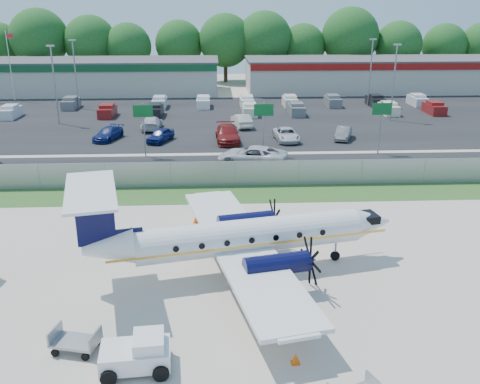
{
  "coord_description": "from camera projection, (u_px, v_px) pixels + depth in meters",
  "views": [
    {
      "loc": [
        -1.55,
        -25.62,
        13.44
      ],
      "look_at": [
        0.0,
        6.0,
        2.3
      ],
      "focal_mm": 40.0,
      "sensor_mm": 36.0,
      "label": 1
    }
  ],
  "objects": [
    {
      "name": "aircraft",
      "position": [
        243.0,
        237.0,
        27.73
      ],
      "size": [
        17.36,
        17.01,
        5.3
      ],
      "color": "silver",
      "rests_on": "ground"
    },
    {
      "name": "flagpole_east",
      "position": [
        10.0,
        61.0,
        77.19
      ],
      "size": [
        1.06,
        0.12,
        10.0
      ],
      "color": "silver",
      "rests_on": "ground"
    },
    {
      "name": "sign_right",
      "position": [
        381.0,
        116.0,
        49.7
      ],
      "size": [
        1.8,
        0.26,
        5.0
      ],
      "color": "gray",
      "rests_on": "ground"
    },
    {
      "name": "light_pole_nw",
      "position": [
        54.0,
        79.0,
        61.81
      ],
      "size": [
        0.9,
        0.35,
        9.09
      ],
      "color": "gray",
      "rests_on": "ground"
    },
    {
      "name": "parked_car_d",
      "position": [
        286.0,
        141.0,
        55.66
      ],
      "size": [
        2.59,
        4.95,
        1.33
      ],
      "primitive_type": "imported",
      "rotation": [
        0.0,
        0.0,
        0.08
      ],
      "color": "silver",
      "rests_on": "ground"
    },
    {
      "name": "pushback_tug",
      "position": [
        139.0,
        353.0,
        20.66
      ],
      "size": [
        2.8,
        2.11,
        1.44
      ],
      "color": "silver",
      "rests_on": "ground"
    },
    {
      "name": "parked_car_a",
      "position": [
        109.0,
        140.0,
        56.06
      ],
      "size": [
        3.11,
        4.82,
        1.3
      ],
      "primitive_type": "imported",
      "rotation": [
        0.0,
        0.0,
        -0.31
      ],
      "color": "navy",
      "rests_on": "ground"
    },
    {
      "name": "parked_car_e",
      "position": [
        343.0,
        139.0,
        56.28
      ],
      "size": [
        2.7,
        4.22,
        1.31
      ],
      "primitive_type": "imported",
      "rotation": [
        0.0,
        0.0,
        -0.36
      ],
      "color": "#595B5E",
      "rests_on": "ground"
    },
    {
      "name": "sign_mid",
      "position": [
        264.0,
        117.0,
        49.19
      ],
      "size": [
        1.8,
        0.26,
        5.0
      ],
      "color": "gray",
      "rests_on": "ground"
    },
    {
      "name": "parked_car_f",
      "position": [
        152.0,
        129.0,
        60.82
      ],
      "size": [
        2.15,
        5.09,
        1.47
      ],
      "primitive_type": "imported",
      "rotation": [
        0.0,
        0.0,
        3.12
      ],
      "color": "silver",
      "rests_on": "ground"
    },
    {
      "name": "road_car_mid",
      "position": [
        252.0,
        165.0,
        47.27
      ],
      "size": [
        6.66,
        4.39,
        1.7
      ],
      "primitive_type": "imported",
      "rotation": [
        0.0,
        0.0,
        -1.85
      ],
      "color": "silver",
      "rests_on": "ground"
    },
    {
      "name": "perimeter_fence",
      "position": [
        235.0,
        174.0,
        41.52
      ],
      "size": [
        120.0,
        0.06,
        1.99
      ],
      "color": "gray",
      "rests_on": "ground"
    },
    {
      "name": "building_east",
      "position": [
        382.0,
        74.0,
        87.39
      ],
      "size": [
        44.4,
        12.4,
        5.24
      ],
      "color": "beige",
      "rests_on": "ground"
    },
    {
      "name": "parked_car_g",
      "position": [
        242.0,
        127.0,
        61.94
      ],
      "size": [
        2.45,
        4.8,
        1.51
      ],
      "primitive_type": "imported",
      "rotation": [
        0.0,
        0.0,
        3.34
      ],
      "color": "beige",
      "rests_on": "ground"
    },
    {
      "name": "cone_port_wing",
      "position": [
        296.0,
        358.0,
        21.1
      ],
      "size": [
        0.35,
        0.35,
        0.49
      ],
      "color": "#F05907",
      "rests_on": "ground"
    },
    {
      "name": "building_west",
      "position": [
        73.0,
        76.0,
        85.08
      ],
      "size": [
        46.4,
        12.4,
        5.24
      ],
      "color": "beige",
      "rests_on": "ground"
    },
    {
      "name": "light_pole_se",
      "position": [
        371.0,
        68.0,
        73.08
      ],
      "size": [
        0.9,
        0.35,
        9.09
      ],
      "color": "gray",
      "rests_on": "ground"
    },
    {
      "name": "sign_left",
      "position": [
        143.0,
        118.0,
        48.68
      ],
      "size": [
        1.8,
        0.26,
        5.0
      ],
      "color": "gray",
      "rests_on": "ground"
    },
    {
      "name": "light_pole_ne",
      "position": [
        394.0,
        77.0,
        63.65
      ],
      "size": [
        0.9,
        0.35,
        9.09
      ],
      "color": "gray",
      "rests_on": "ground"
    },
    {
      "name": "parked_car_b",
      "position": [
        161.0,
        142.0,
        55.31
      ],
      "size": [
        3.0,
        4.35,
        1.37
      ],
      "primitive_type": "imported",
      "rotation": [
        0.0,
        0.0,
        -0.38
      ],
      "color": "navy",
      "rests_on": "ground"
    },
    {
      "name": "ground",
      "position": [
        245.0,
        269.0,
        28.67
      ],
      "size": [
        170.0,
        170.0,
        0.0
      ],
      "primitive_type": "plane",
      "color": "beige",
      "rests_on": "ground"
    },
    {
      "name": "parked_car_c",
      "position": [
        228.0,
        142.0,
        55.31
      ],
      "size": [
        2.6,
        5.8,
        1.65
      ],
      "primitive_type": "imported",
      "rotation": [
        0.0,
        0.0,
        0.05
      ],
      "color": "maroon",
      "rests_on": "ground"
    },
    {
      "name": "parking_lot",
      "position": [
        227.0,
        119.0,
        66.35
      ],
      "size": [
        170.0,
        32.0,
        0.02
      ],
      "primitive_type": "cube",
      "color": "black",
      "rests_on": "ground"
    },
    {
      "name": "light_pole_sw",
      "position": [
        75.0,
        69.0,
        71.23
      ],
      "size": [
        0.9,
        0.35,
        9.09
      ],
      "color": "gray",
      "rests_on": "ground"
    },
    {
      "name": "access_road",
      "position": [
        233.0,
        167.0,
        46.56
      ],
      "size": [
        170.0,
        8.0,
        0.02
      ],
      "primitive_type": "cube",
      "color": "black",
      "rests_on": "ground"
    },
    {
      "name": "cone_starboard_wing",
      "position": [
        196.0,
        220.0,
        34.64
      ],
      "size": [
        0.37,
        0.37,
        0.53
      ],
      "color": "#F05907",
      "rests_on": "ground"
    },
    {
      "name": "grass_verge",
      "position": [
        236.0,
        194.0,
        39.97
      ],
      "size": [
        170.0,
        4.0,
        0.02
      ],
      "primitive_type": "cube",
      "color": "#2D561E",
      "rests_on": "ground"
    },
    {
      "name": "baggage_cart_near",
      "position": [
        76.0,
        341.0,
        21.79
      ],
      "size": [
        2.11,
        1.57,
        0.99
      ],
      "color": "gray",
      "rests_on": "ground"
    },
    {
      "name": "far_parking_rows",
      "position": [
        226.0,
        111.0,
        71.06
      ],
      "size": [
        56.0,
        10.0,
        1.6
      ],
      "primitive_type": null,
      "color": "gray",
      "rests_on": "ground"
    },
    {
      "name": "tree_line",
      "position": [
        222.0,
        82.0,
        98.39
      ],
      "size": [
        112.0,
        6.0,
        14.0
      ],
      "primitive_type": null,
      "color": "#174F17",
      "rests_on": "ground"
    }
  ]
}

